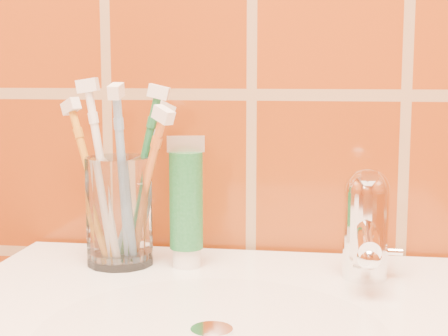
# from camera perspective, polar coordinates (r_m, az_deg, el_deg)

# --- Properties ---
(glass_tumbler) EXTENTS (0.08, 0.08, 0.12)m
(glass_tumbler) POSITION_cam_1_polar(r_m,az_deg,el_deg) (0.79, -8.68, -3.56)
(glass_tumbler) COLOR white
(glass_tumbler) RESTS_ON pedestal_sink
(toothpaste_tube) EXTENTS (0.04, 0.04, 0.15)m
(toothpaste_tube) POSITION_cam_1_polar(r_m,az_deg,el_deg) (0.77, -3.16, -3.19)
(toothpaste_tube) COLOR white
(toothpaste_tube) RESTS_ON pedestal_sink
(faucet) EXTENTS (0.05, 0.11, 0.12)m
(faucet) POSITION_cam_1_polar(r_m,az_deg,el_deg) (0.74, 11.74, -4.30)
(faucet) COLOR white
(faucet) RESTS_ON pedestal_sink
(toothbrush_0) EXTENTS (0.08, 0.07, 0.21)m
(toothbrush_0) POSITION_cam_1_polar(r_m,az_deg,el_deg) (0.79, -6.97, -0.65)
(toothbrush_0) COLOR #1C6C3D
(toothbrush_0) RESTS_ON glass_tumbler
(toothbrush_1) EXTENTS (0.06, 0.06, 0.22)m
(toothbrush_1) POSITION_cam_1_polar(r_m,az_deg,el_deg) (0.78, -10.02, -0.55)
(toothbrush_1) COLOR white
(toothbrush_1) RESTS_ON glass_tumbler
(toothbrush_2) EXTENTS (0.15, 0.16, 0.20)m
(toothbrush_2) POSITION_cam_1_polar(r_m,az_deg,el_deg) (0.81, -6.96, -1.17)
(toothbrush_2) COLOR #6B9EBF
(toothbrush_2) RESTS_ON glass_tumbler
(toothbrush_3) EXTENTS (0.16, 0.15, 0.20)m
(toothbrush_3) POSITION_cam_1_polar(r_m,az_deg,el_deg) (0.81, -10.93, -1.16)
(toothbrush_3) COLOR orange
(toothbrush_3) RESTS_ON glass_tumbler
(toothbrush_4) EXTENTS (0.03, 0.10, 0.22)m
(toothbrush_4) POSITION_cam_1_polar(r_m,az_deg,el_deg) (0.76, -8.40, -0.88)
(toothbrush_4) COLOR #75A2D1
(toothbrush_4) RESTS_ON glass_tumbler
(toothbrush_5) EXTENTS (0.14, 0.13, 0.20)m
(toothbrush_5) POSITION_cam_1_polar(r_m,az_deg,el_deg) (0.77, -6.61, -1.74)
(toothbrush_5) COLOR #C56622
(toothbrush_5) RESTS_ON glass_tumbler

